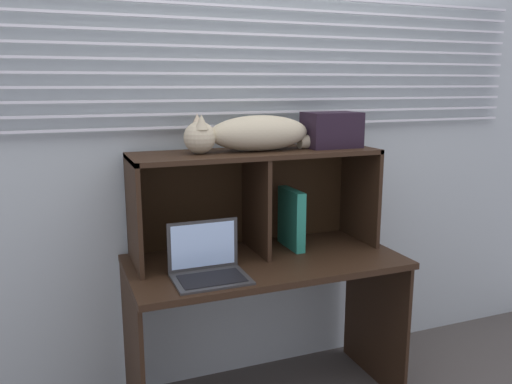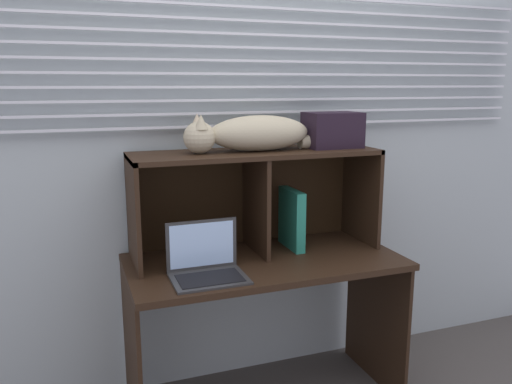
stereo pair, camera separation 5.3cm
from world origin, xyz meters
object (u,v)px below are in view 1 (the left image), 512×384
laptop (208,266)px  book_stack (202,251)px  cat (252,134)px  binder_upright (291,219)px  storage_box (332,130)px

laptop → book_stack: 0.25m
cat → binder_upright: size_ratio=2.72×
binder_upright → cat: bearing=180.0°
laptop → book_stack: (0.04, 0.24, -0.01)m
cat → laptop: bearing=-140.5°
cat → binder_upright: 0.48m
laptop → book_stack: laptop is taller
laptop → binder_upright: (0.50, 0.24, 0.10)m
cat → storage_box: 0.42m
binder_upright → book_stack: binder_upright is taller
laptop → storage_box: bearing=18.8°
cat → book_stack: cat is taller
cat → binder_upright: (0.21, 0.00, -0.43)m
cat → laptop: (-0.29, -0.24, -0.53)m
laptop → binder_upright: bearing=25.8°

